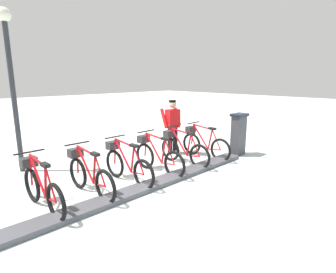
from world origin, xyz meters
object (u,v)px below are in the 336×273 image
object	(u,v)px
lamp_post	(10,68)
bike_docked_1	(182,149)
payment_kiosk	(238,134)
bike_docked_3	(126,164)
bike_docked_4	(89,174)
bike_docked_5	(41,187)
worker_near_rack	(172,125)
bike_docked_0	(203,143)
bike_docked_2	(157,156)

from	to	relation	value
lamp_post	bike_docked_1	bearing A→B (deg)	-126.58
payment_kiosk	bike_docked_3	xyz separation A→B (m)	(0.57, 3.75, -0.24)
payment_kiosk	bike_docked_4	size ratio (longest dim) A/B	0.74
bike_docked_5	worker_near_rack	distance (m)	4.46
bike_docked_0	bike_docked_2	size ratio (longest dim) A/B	1.00
bike_docked_1	bike_docked_3	bearing A→B (deg)	90.00
bike_docked_0	worker_near_rack	xyz separation A→B (m)	(0.97, 0.33, 0.48)
bike_docked_1	bike_docked_3	xyz separation A→B (m)	(0.00, 1.86, 0.00)
bike_docked_3	lamp_post	size ratio (longest dim) A/B	0.44
bike_docked_3	worker_near_rack	bearing A→B (deg)	-68.48
bike_docked_1	bike_docked_2	size ratio (longest dim) A/B	1.00
bike_docked_4	bike_docked_5	bearing A→B (deg)	90.00
bike_docked_1	lamp_post	xyz separation A→B (m)	(2.47, 3.33, 2.13)
bike_docked_1	bike_docked_4	xyz separation A→B (m)	(0.00, 2.79, 0.00)
payment_kiosk	bike_docked_5	xyz separation A→B (m)	(0.57, 5.61, -0.24)
payment_kiosk	worker_near_rack	distance (m)	2.03
bike_docked_4	worker_near_rack	distance (m)	3.56
bike_docked_3	payment_kiosk	bearing A→B (deg)	-98.66
bike_docked_4	bike_docked_3	bearing A→B (deg)	-90.00
worker_near_rack	bike_docked_4	bearing A→B (deg)	105.97
bike_docked_0	bike_docked_3	bearing A→B (deg)	90.00
bike_docked_2	bike_docked_4	distance (m)	1.86
bike_docked_4	bike_docked_5	world-z (taller)	same
bike_docked_4	worker_near_rack	world-z (taller)	worker_near_rack
payment_kiosk	bike_docked_3	bearing A→B (deg)	81.34
bike_docked_4	lamp_post	bearing A→B (deg)	12.28
bike_docked_5	worker_near_rack	size ratio (longest dim) A/B	1.04
payment_kiosk	bike_docked_2	size ratio (longest dim) A/B	0.74
worker_near_rack	lamp_post	world-z (taller)	lamp_post
bike_docked_0	lamp_post	size ratio (longest dim) A/B	0.44
lamp_post	bike_docked_0	bearing A→B (deg)	-120.12
bike_docked_0	lamp_post	world-z (taller)	lamp_post
bike_docked_0	bike_docked_1	world-z (taller)	same
worker_near_rack	bike_docked_0	bearing A→B (deg)	-161.32
bike_docked_4	lamp_post	xyz separation A→B (m)	(2.47, 0.54, 2.13)
bike_docked_0	bike_docked_1	bearing A→B (deg)	90.00
payment_kiosk	worker_near_rack	xyz separation A→B (m)	(1.54, 1.29, 0.24)
payment_kiosk	bike_docked_1	size ratio (longest dim) A/B	0.74
bike_docked_0	bike_docked_2	distance (m)	1.86
bike_docked_3	lamp_post	world-z (taller)	lamp_post
bike_docked_2	lamp_post	world-z (taller)	lamp_post
bike_docked_2	worker_near_rack	xyz separation A→B (m)	(0.97, -1.53, 0.48)
bike_docked_1	bike_docked_2	world-z (taller)	same
bike_docked_1	bike_docked_5	distance (m)	3.72
payment_kiosk	bike_docked_1	bearing A→B (deg)	73.21
bike_docked_2	bike_docked_4	xyz separation A→B (m)	(0.00, 1.86, 0.00)
bike_docked_4	bike_docked_2	bearing A→B (deg)	-90.00
bike_docked_4	bike_docked_5	distance (m)	0.93
bike_docked_0	bike_docked_5	xyz separation A→B (m)	(0.00, 4.65, 0.00)
bike_docked_4	lamp_post	world-z (taller)	lamp_post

